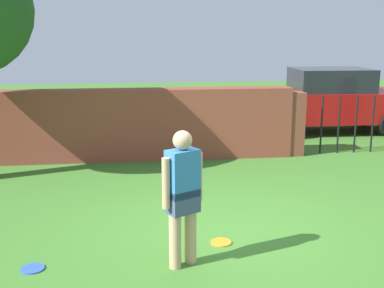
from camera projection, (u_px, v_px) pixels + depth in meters
The scene contains 7 objects.
ground_plane at pixel (228, 235), 6.57m from camera, with size 40.00×40.00×0.00m, color #3D7528.
brick_wall at pixel (121, 125), 10.27m from camera, with size 7.31×0.50×1.51m, color brown.
person at pixel (183, 193), 5.53m from camera, with size 0.48×0.37×1.62m.
fence_gate at pixel (347, 122), 10.86m from camera, with size 2.98×0.44×1.40m.
car at pixel (330, 100), 13.14m from camera, with size 4.24×2.00×1.72m.
frisbee_blue at pixel (33, 269), 5.62m from camera, with size 0.27×0.27×0.02m, color blue.
frisbee_orange at pixel (221, 242), 6.32m from camera, with size 0.27×0.27×0.02m, color orange.
Camera 1 is at (-1.21, -6.02, 2.69)m, focal length 45.40 mm.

